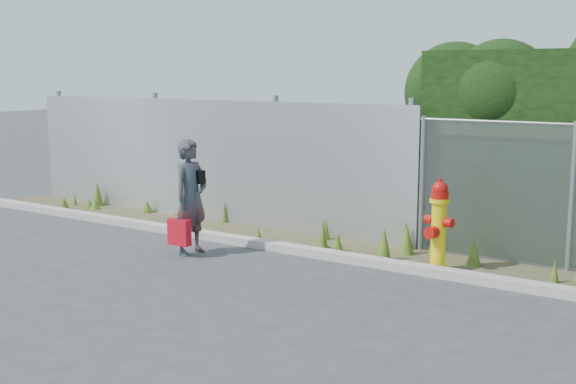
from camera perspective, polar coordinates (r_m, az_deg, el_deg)
The scene contains 8 objects.
ground at distance 9.19m, azimuth -3.31°, elevation -7.52°, with size 80.00×80.00×0.00m, color #3A3B3D.
curb at distance 10.61m, azimuth 2.56°, elevation -4.87°, with size 16.00×0.22×0.12m, color #A69E96.
weed_strip at distance 11.16m, azimuth 4.38°, elevation -3.88°, with size 16.00×1.31×0.54m.
corrugated_fence at distance 13.27m, azimuth -6.76°, elevation 2.52°, with size 8.50×0.21×2.30m.
fire_hydrant at distance 9.96m, azimuth 11.81°, elevation -2.71°, with size 0.43×0.38×1.28m.
woman at distance 10.77m, azimuth -7.68°, elevation -0.38°, with size 0.63×0.41×1.72m, color #0F6062.
red_tote_bag at distance 10.70m, azimuth -8.59°, elevation -3.15°, with size 0.35×0.13×0.46m.
black_shoulder_bag at distance 10.78m, azimuth -7.13°, elevation 1.24°, with size 0.26×0.11×0.20m.
Camera 1 is at (5.31, -7.01, 2.67)m, focal length 45.00 mm.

